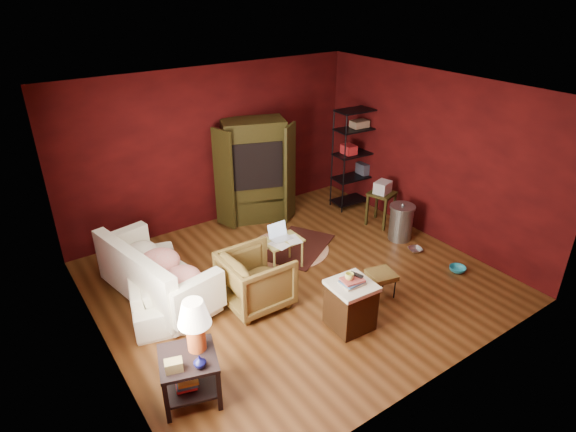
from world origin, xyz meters
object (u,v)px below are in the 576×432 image
at_px(sofa, 155,277).
at_px(tv_armoire, 255,169).
at_px(hamper, 351,304).
at_px(wire_shelving, 358,153).
at_px(laptop_desk, 282,243).
at_px(armchair, 256,277).
at_px(side_table, 191,342).

bearing_deg(sofa, tv_armoire, -46.82).
bearing_deg(sofa, hamper, -122.90).
xyz_separation_m(sofa, wire_shelving, (4.42, 0.79, 0.69)).
distance_m(sofa, laptop_desk, 1.93).
distance_m(armchair, wire_shelving, 3.77).
height_order(sofa, hamper, hamper).
xyz_separation_m(laptop_desk, tv_armoire, (0.57, 1.70, 0.53)).
distance_m(hamper, tv_armoire, 3.47).
bearing_deg(armchair, tv_armoire, -30.56).
xyz_separation_m(sofa, laptop_desk, (1.90, -0.34, 0.09)).
xyz_separation_m(armchair, hamper, (0.74, -1.10, -0.09)).
bearing_deg(armchair, side_table, 126.39).
bearing_deg(tv_armoire, laptop_desk, -88.27).
relative_size(side_table, hamper, 1.56).
height_order(armchair, wire_shelving, wire_shelving).
bearing_deg(side_table, hamper, -3.08).
bearing_deg(side_table, wire_shelving, 29.53).
height_order(armchair, laptop_desk, armchair).
height_order(laptop_desk, tv_armoire, tv_armoire).
height_order(armchair, hamper, armchair).
bearing_deg(side_table, sofa, 81.61).
distance_m(tv_armoire, wire_shelving, 2.04).
bearing_deg(sofa, side_table, -174.10).
bearing_deg(side_table, armchair, 35.70).
xyz_separation_m(side_table, hamper, (2.12, -0.11, -0.36)).
distance_m(hamper, wire_shelving, 3.86).
bearing_deg(tv_armoire, hamper, -80.37).
distance_m(laptop_desk, wire_shelving, 2.83).
xyz_separation_m(laptop_desk, wire_shelving, (2.53, 1.13, 0.60)).
distance_m(sofa, tv_armoire, 2.88).
relative_size(laptop_desk, wire_shelving, 0.38).
bearing_deg(laptop_desk, tv_armoire, 71.61).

